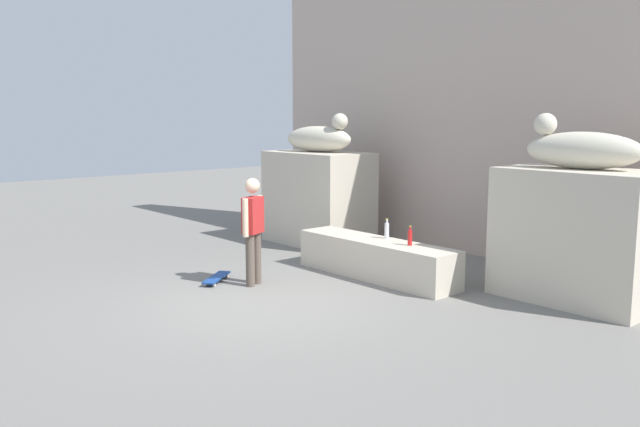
{
  "coord_description": "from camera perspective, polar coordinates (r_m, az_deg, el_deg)",
  "views": [
    {
      "loc": [
        7.27,
        -5.29,
        2.64
      ],
      "look_at": [
        -0.37,
        1.41,
        1.1
      ],
      "focal_mm": 36.98,
      "sensor_mm": 36.0,
      "label": 1
    }
  ],
  "objects": [
    {
      "name": "ground_plane",
      "position": [
        9.38,
        -5.02,
        -7.77
      ],
      "size": [
        40.0,
        40.0,
        0.0
      ],
      "primitive_type": "plane",
      "color": "slate"
    },
    {
      "name": "facade_wall",
      "position": [
        12.8,
        14.32,
        10.1
      ],
      "size": [
        10.79,
        0.6,
        6.06
      ],
      "primitive_type": "cube",
      "color": "#BFAB9E",
      "rests_on": "ground_plane"
    },
    {
      "name": "pedestal_left",
      "position": [
        13.47,
        -0.15,
        1.36
      ],
      "size": [
        2.15,
        1.3,
        1.88
      ],
      "primitive_type": "cube",
      "color": "beige",
      "rests_on": "ground_plane"
    },
    {
      "name": "pedestal_right",
      "position": [
        10.0,
        21.44,
        -1.78
      ],
      "size": [
        2.15,
        1.3,
        1.88
      ],
      "primitive_type": "cube",
      "color": "beige",
      "rests_on": "ground_plane"
    },
    {
      "name": "statue_reclining_left",
      "position": [
        13.35,
        -0.03,
        6.56
      ],
      "size": [
        1.67,
        0.8,
        0.78
      ],
      "rotation": [
        0.0,
        0.0,
        0.16
      ],
      "color": "beige",
      "rests_on": "pedestal_left"
    },
    {
      "name": "statue_reclining_right",
      "position": [
        9.88,
        21.63,
        5.24
      ],
      "size": [
        1.67,
        0.81,
        0.78
      ],
      "rotation": [
        0.0,
        0.0,
        3.3
      ],
      "color": "beige",
      "rests_on": "pedestal_right"
    },
    {
      "name": "ledge_block",
      "position": [
        10.77,
        4.87,
        -3.91
      ],
      "size": [
        3.02,
        0.69,
        0.62
      ],
      "primitive_type": "cube",
      "color": "beige",
      "rests_on": "ground_plane"
    },
    {
      "name": "skater",
      "position": [
        10.2,
        -5.82,
        -1.13
      ],
      "size": [
        0.33,
        0.5,
        1.67
      ],
      "rotation": [
        0.0,
        0.0,
        5.14
      ],
      "color": "brown",
      "rests_on": "ground_plane"
    },
    {
      "name": "skateboard",
      "position": [
        10.64,
        -8.93,
        -5.5
      ],
      "size": [
        0.65,
        0.76,
        0.08
      ],
      "rotation": [
        0.0,
        0.0,
        5.37
      ],
      "color": "navy",
      "rests_on": "ground_plane"
    },
    {
      "name": "bottle_red",
      "position": [
        10.28,
        7.79,
        -2.05
      ],
      "size": [
        0.07,
        0.07,
        0.31
      ],
      "color": "red",
      "rests_on": "ledge_block"
    },
    {
      "name": "bottle_clear",
      "position": [
        10.81,
        5.8,
        -1.44
      ],
      "size": [
        0.07,
        0.07,
        0.33
      ],
      "color": "silver",
      "rests_on": "ledge_block"
    }
  ]
}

